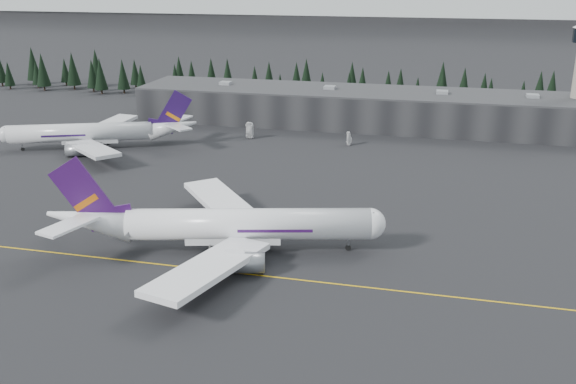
% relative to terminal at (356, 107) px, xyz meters
% --- Properties ---
extents(ground, '(1400.00, 1400.00, 0.00)m').
position_rel_terminal_xyz_m(ground, '(0.00, -125.00, -6.30)').
color(ground, black).
rests_on(ground, ground).
extents(taxiline, '(400.00, 0.40, 0.02)m').
position_rel_terminal_xyz_m(taxiline, '(0.00, -127.00, -6.29)').
color(taxiline, gold).
rests_on(taxiline, ground).
extents(terminal, '(160.00, 30.00, 12.60)m').
position_rel_terminal_xyz_m(terminal, '(0.00, 0.00, 0.00)').
color(terminal, black).
rests_on(terminal, ground).
extents(treeline, '(360.00, 20.00, 15.00)m').
position_rel_terminal_xyz_m(treeline, '(0.00, 37.00, 1.20)').
color(treeline, black).
rests_on(treeline, ground).
extents(mountain_ridge, '(4400.00, 900.00, 420.00)m').
position_rel_terminal_xyz_m(mountain_ridge, '(0.00, 875.00, -6.30)').
color(mountain_ridge, white).
rests_on(mountain_ridge, ground).
extents(jet_main, '(66.39, 60.53, 19.88)m').
position_rel_terminal_xyz_m(jet_main, '(-10.91, -118.22, -0.69)').
color(jet_main, white).
rests_on(jet_main, ground).
extents(jet_parked, '(59.38, 53.00, 18.11)m').
position_rel_terminal_xyz_m(jet_parked, '(-74.47, -52.53, -1.19)').
color(jet_parked, silver).
rests_on(jet_parked, ground).
extents(gse_vehicle_a, '(3.62, 6.11, 1.59)m').
position_rel_terminal_xyz_m(gse_vehicle_a, '(-31.55, -29.39, -5.50)').
color(gse_vehicle_a, silver).
rests_on(gse_vehicle_a, ground).
extents(gse_vehicle_b, '(4.92, 3.81, 1.57)m').
position_rel_terminal_xyz_m(gse_vehicle_b, '(2.11, -30.30, -5.52)').
color(gse_vehicle_b, silver).
rests_on(gse_vehicle_b, ground).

